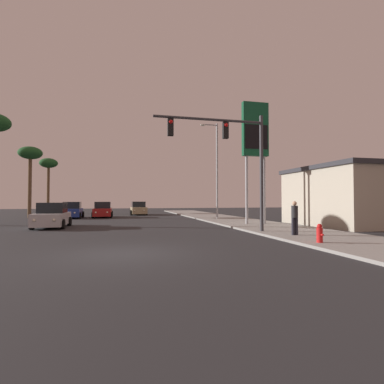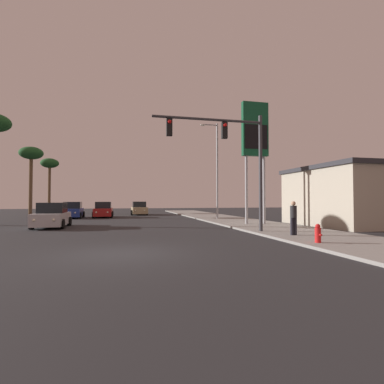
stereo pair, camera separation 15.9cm
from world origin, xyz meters
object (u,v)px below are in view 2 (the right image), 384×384
object	(u,v)px
car_silver	(52,216)
pedestrian_on_sidewalk	(293,216)
gas_station_sign	(255,136)
palm_tree_far	(50,166)
street_lamp	(216,166)
palm_tree_mid	(31,156)
traffic_light_mast	(232,149)
car_tan	(139,209)
fire_hydrant	(318,234)
car_blue	(73,211)
car_red	(103,210)

from	to	relation	value
car_silver	pedestrian_on_sidewalk	distance (m)	15.52
gas_station_sign	palm_tree_far	distance (m)	31.01
street_lamp	gas_station_sign	xyz separation A→B (m)	(0.99, -6.50, 1.50)
gas_station_sign	palm_tree_mid	size ratio (longest dim) A/B	1.20
traffic_light_mast	car_tan	bearing A→B (deg)	99.47
car_silver	street_lamp	xyz separation A→B (m)	(13.21, 5.05, 4.36)
street_lamp	palm_tree_mid	bearing A→B (deg)	157.13
car_silver	pedestrian_on_sidewalk	size ratio (longest dim) A/B	2.59
palm_tree_mid	fire_hydrant	bearing A→B (deg)	-54.12
car_blue	pedestrian_on_sidewalk	bearing A→B (deg)	122.24
car_blue	palm_tree_far	size ratio (longest dim) A/B	0.57
fire_hydrant	pedestrian_on_sidewalk	bearing A→B (deg)	78.76
street_lamp	pedestrian_on_sidewalk	xyz separation A→B (m)	(-0.29, -13.62, -4.08)
car_red	gas_station_sign	bearing A→B (deg)	131.11
fire_hydrant	car_red	bearing A→B (deg)	113.09
car_red	pedestrian_on_sidewalk	size ratio (longest dim) A/B	2.58
car_red	gas_station_sign	xyz separation A→B (m)	(11.61, -13.27, 5.86)
traffic_light_mast	street_lamp	bearing A→B (deg)	76.76
traffic_light_mast	street_lamp	world-z (taller)	street_lamp
car_tan	fire_hydrant	distance (m)	28.47
palm_tree_mid	street_lamp	bearing A→B (deg)	-22.87
car_blue	pedestrian_on_sidewalk	size ratio (longest dim) A/B	2.60
palm_tree_far	car_silver	bearing A→B (deg)	-76.91
gas_station_sign	pedestrian_on_sidewalk	size ratio (longest dim) A/B	5.39
car_blue	palm_tree_mid	size ratio (longest dim) A/B	0.58
car_blue	fire_hydrant	size ratio (longest dim) A/B	5.71
palm_tree_far	gas_station_sign	bearing A→B (deg)	-51.09
car_tan	palm_tree_far	distance (m)	14.57
pedestrian_on_sidewalk	palm_tree_mid	world-z (taller)	palm_tree_mid
pedestrian_on_sidewalk	palm_tree_far	size ratio (longest dim) A/B	0.22
gas_station_sign	car_tan	bearing A→B (deg)	112.59
car_silver	street_lamp	distance (m)	14.80
street_lamp	car_tan	bearing A→B (deg)	119.40
street_lamp	fire_hydrant	size ratio (longest dim) A/B	11.84
car_tan	street_lamp	bearing A→B (deg)	117.36
car_tan	pedestrian_on_sidewalk	distance (m)	26.03
car_blue	street_lamp	world-z (taller)	street_lamp
street_lamp	car_red	bearing A→B (deg)	147.49
palm_tree_mid	car_blue	bearing A→B (deg)	-17.67
car_tan	car_blue	bearing A→B (deg)	35.41
car_silver	palm_tree_mid	xyz separation A→B (m)	(-4.86, 12.67, 5.73)
car_tan	gas_station_sign	size ratio (longest dim) A/B	0.48
pedestrian_on_sidewalk	traffic_light_mast	bearing A→B (deg)	138.36
fire_hydrant	gas_station_sign	bearing A→B (deg)	79.55
traffic_light_mast	gas_station_sign	xyz separation A→B (m)	(3.69, 4.98, 1.95)
car_red	palm_tree_mid	world-z (taller)	palm_tree_mid
traffic_light_mast	fire_hydrant	bearing A→B (deg)	-68.32
fire_hydrant	pedestrian_on_sidewalk	world-z (taller)	pedestrian_on_sidewalk
car_blue	traffic_light_mast	world-z (taller)	traffic_light_mast
gas_station_sign	fire_hydrant	world-z (taller)	gas_station_sign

